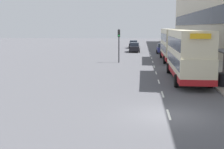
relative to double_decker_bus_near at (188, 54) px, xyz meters
name	(u,v)px	position (x,y,z in m)	size (l,w,h in m)	color
ground_plane	(169,115)	(-2.47, -11.26, -2.29)	(220.00, 220.00, 0.00)	#515156
pavement	(188,53)	(4.03, 27.24, -2.22)	(5.00, 93.00, 0.14)	gray
terrace_facade	(214,13)	(8.01, 27.24, 4.66)	(3.10, 93.00, 13.89)	beige
lane_mark_0	(169,114)	(-2.47, -11.14, -2.28)	(0.12, 2.00, 0.01)	silver
lane_mark_1	(163,94)	(-2.47, -6.13, -2.28)	(0.12, 2.00, 0.01)	silver
lane_mark_2	(159,82)	(-2.47, -1.11, -2.28)	(0.12, 2.00, 0.01)	silver
lane_mark_3	(156,73)	(-2.47, 3.90, -2.28)	(0.12, 2.00, 0.01)	silver
lane_mark_4	(154,67)	(-2.47, 8.91, -2.28)	(0.12, 2.00, 0.01)	silver
lane_mark_5	(153,62)	(-2.47, 13.93, -2.28)	(0.12, 2.00, 0.01)	silver
lane_mark_6	(152,58)	(-2.47, 18.94, -2.28)	(0.12, 2.00, 0.01)	silver
lane_mark_7	(151,55)	(-2.47, 23.95, -2.28)	(0.12, 2.00, 0.01)	silver
lane_mark_8	(150,53)	(-2.47, 28.97, -2.28)	(0.12, 2.00, 0.01)	silver
double_decker_bus_near	(188,54)	(0.00, 0.00, 0.00)	(2.85, 11.33, 4.30)	beige
double_decker_bus_ahead	(173,44)	(0.19, 15.55, 0.00)	(2.85, 11.53, 4.30)	beige
car_0	(134,44)	(-5.75, 40.68, -1.45)	(1.98, 4.52, 1.68)	black
car_1	(135,47)	(-5.26, 30.09, -1.43)	(1.94, 4.60, 1.73)	black
car_2	(163,49)	(-0.35, 27.38, -1.44)	(2.07, 3.91, 1.71)	navy
pedestrian_2	(205,63)	(2.22, 3.54, -1.20)	(0.37, 0.37, 1.85)	#23232D
litter_bin	(222,79)	(2.08, -3.55, -1.62)	(0.55, 0.55, 1.05)	black
traffic_light_far_kerb	(119,40)	(-6.88, 12.74, 0.62)	(0.30, 0.32, 4.29)	black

